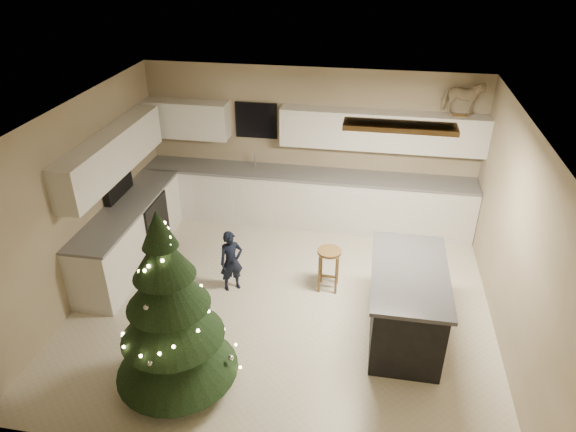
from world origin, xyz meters
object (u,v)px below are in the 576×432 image
(toddler, at_px, (231,261))
(rocking_horse, at_px, (463,98))
(christmas_tree, at_px, (171,319))
(island, at_px, (406,302))
(bar_stool, at_px, (329,260))

(toddler, relative_size, rocking_horse, 1.49)
(christmas_tree, relative_size, toddler, 2.43)
(island, relative_size, christmas_tree, 0.77)
(bar_stool, bearing_deg, island, -36.77)
(island, relative_size, toddler, 1.87)
(christmas_tree, relative_size, rocking_horse, 3.61)
(island, bearing_deg, rocking_horse, 75.43)
(bar_stool, bearing_deg, rocking_horse, 48.08)
(bar_stool, xyz_separation_m, rocking_horse, (1.72, 1.91, 1.80))
(christmas_tree, xyz_separation_m, rocking_horse, (3.18, 3.92, 1.37))
(island, distance_m, toddler, 2.41)
(bar_stool, height_order, christmas_tree, christmas_tree)
(island, xyz_separation_m, christmas_tree, (-2.48, -1.25, 0.43))
(island, xyz_separation_m, rocking_horse, (0.70, 2.67, 1.80))
(toddler, bearing_deg, rocking_horse, 1.70)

